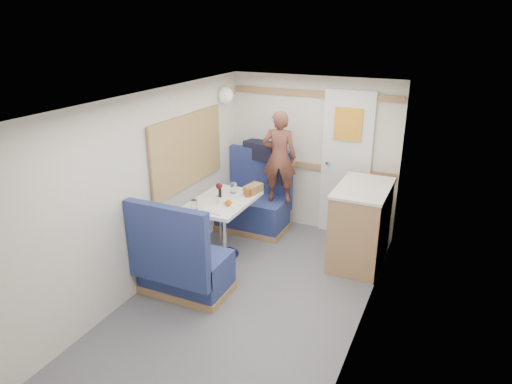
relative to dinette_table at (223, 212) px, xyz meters
The scene contains 27 objects.
floor 1.32m from the dinette_table, 56.98° to the right, with size 4.50×4.50×0.00m, color #515156.
ceiling 1.87m from the dinette_table, 56.98° to the right, with size 4.50×4.50×0.00m, color silver.
wall_back 1.47m from the dinette_table, 62.53° to the left, with size 2.20×0.02×2.00m, color silver.
wall_left 1.18m from the dinette_table, 114.23° to the right, with size 0.02×4.50×2.00m, color silver.
wall_right 2.06m from the dinette_table, 29.74° to the right, with size 0.02×4.50×2.00m, color silver.
oak_trim_low 1.42m from the dinette_table, 62.15° to the left, with size 2.15×0.02×0.08m, color olive.
oak_trim_high 1.85m from the dinette_table, 62.15° to the left, with size 2.15×0.02×0.08m, color olive.
side_window 0.81m from the dinette_table, behind, with size 0.04×1.30×0.72m, color #909E86.
rear_door 1.69m from the dinette_table, 47.92° to the left, with size 0.62×0.12×1.86m.
dinette_table is the anchor object (origin of this frame).
bench_far 0.90m from the dinette_table, 90.00° to the left, with size 0.90×0.59×1.05m.
bench_near 0.90m from the dinette_table, 90.00° to the right, with size 0.90×0.59×1.05m.
ledge 1.16m from the dinette_table, 90.00° to the left, with size 0.90×0.14×0.04m, color olive.
dome_light 1.51m from the dinette_table, 114.65° to the left, with size 0.20×0.20×0.20m, color white.
galley_counter 1.57m from the dinette_table, 20.54° to the left, with size 0.57×0.92×0.92m.
person 1.05m from the dinette_table, 68.62° to the left, with size 0.43×0.28×1.17m, color brown.
duffel_bag 1.21m from the dinette_table, 90.14° to the left, with size 0.48×0.23×0.23m, color black.
tray 0.30m from the dinette_table, 64.37° to the right, with size 0.25×0.33×0.02m, color white.
orange_fruit 0.31m from the dinette_table, 44.51° to the right, with size 0.07×0.07×0.07m, color orange.
cheese_block 0.26m from the dinette_table, 40.88° to the right, with size 0.09×0.05×0.03m, color #DCD47F.
wine_glass 0.30m from the dinette_table, 138.10° to the left, with size 0.08×0.08×0.17m.
tumbler_left 0.45m from the dinette_table, 110.20° to the right, with size 0.07×0.07×0.11m, color white.
tumbler_right 0.33m from the dinette_table, 86.94° to the left, with size 0.08×0.08×0.12m, color silver.
beer_glass 0.36m from the dinette_table, 41.89° to the left, with size 0.06×0.06×0.10m, color #914015.
pepper_grinder 0.22m from the dinette_table, 135.70° to the left, with size 0.04×0.04×0.10m, color black.
salt_grinder 0.25m from the dinette_table, 77.81° to the right, with size 0.03×0.03×0.09m, color silver.
bread_loaf 0.46m from the dinette_table, 57.15° to the left, with size 0.13×0.24×0.10m, color brown.
Camera 1 is at (1.69, -3.21, 2.64)m, focal length 32.00 mm.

